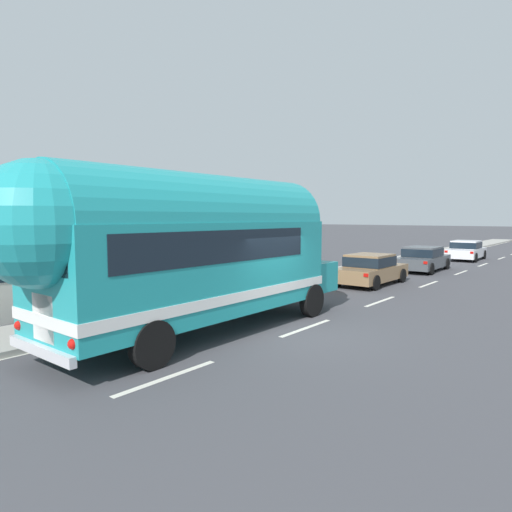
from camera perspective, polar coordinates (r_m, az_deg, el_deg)
ground_plane at (r=11.77m, az=4.71°, el=-9.88°), size 300.00×300.00×0.00m
lane_markings at (r=23.88m, az=16.86°, el=-2.44°), size 3.72×80.00×0.01m
sidewalk_slab at (r=22.60m, az=9.02°, el=-2.52°), size 2.44×90.00×0.15m
painted_bus at (r=11.09m, az=-8.75°, el=1.24°), size 2.64×10.56×4.12m
car_lead at (r=20.50m, az=14.54°, el=-1.55°), size 1.96×4.34×1.37m
car_second at (r=26.52m, az=20.75°, el=-0.22°), size 2.08×4.67×1.37m
car_third at (r=34.46m, az=25.50°, el=0.75°), size 2.08×4.51×1.37m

